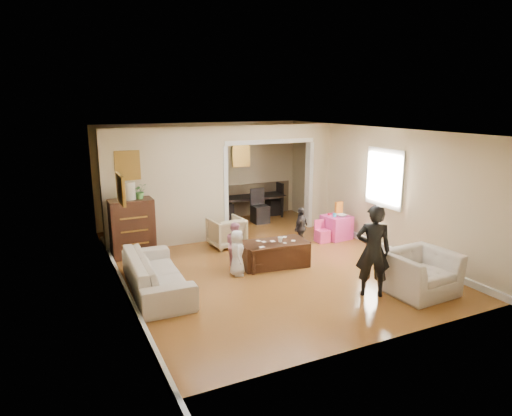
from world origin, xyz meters
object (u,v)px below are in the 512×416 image
adult_person (373,251)px  child_toddler (301,227)px  coffee_table (274,254)px  dining_table (250,206)px  sofa (156,273)px  armchair_front (420,273)px  dresser (132,228)px  coffee_cup (280,240)px  cyan_cup (335,215)px  table_lamp (130,191)px  armchair_back (226,232)px  play_table (336,227)px  child_kneel_a (237,253)px  child_kneel_b (235,244)px

adult_person → child_toddler: size_ratio=1.71×
coffee_table → dining_table: (1.15, 3.63, 0.08)m
sofa → child_toddler: 3.54m
armchair_front → dresser: (-3.95, 3.95, 0.24)m
armchair_front → adult_person: adult_person is taller
sofa → coffee_cup: (2.46, 0.17, 0.21)m
sofa → armchair_front: bearing=-114.6°
cyan_cup → coffee_table: bearing=-156.0°
table_lamp → coffee_table: table_lamp is taller
coffee_table → armchair_front: bearing=-54.2°
armchair_back → coffee_cup: bearing=103.1°
armchair_back → play_table: 2.60m
sofa → coffee_cup: 2.47m
armchair_back → child_toddler: bearing=147.8°
dresser → play_table: size_ratio=2.12×
table_lamp → dining_table: table_lamp is taller
coffee_cup → dining_table: (1.05, 3.68, -0.21)m
armchair_front → sofa: bearing=150.7°
table_lamp → dining_table: bearing=27.9°
table_lamp → coffee_cup: size_ratio=3.38×
armchair_back → adult_person: bearing=104.5°
coffee_cup → cyan_cup: size_ratio=1.33×
armchair_back → child_kneel_a: (-0.45, -1.65, 0.10)m
child_toddler → armchair_front: bearing=69.0°
play_table → adult_person: 3.21m
armchair_front → adult_person: (-0.78, 0.28, 0.41)m
armchair_back → child_kneel_b: (-0.30, -1.20, 0.11)m
coffee_cup → cyan_cup: bearing=26.3°
child_kneel_b → play_table: bearing=-88.1°
armchair_back → cyan_cup: bearing=161.6°
table_lamp → armchair_back: bearing=-7.6°
play_table → cyan_cup: bearing=-153.4°
armchair_back → coffee_table: armchair_back is taller
child_kneel_a → child_kneel_b: child_kneel_b is taller
cyan_cup → armchair_front: bearing=-98.5°
sofa → table_lamp: table_lamp is taller
table_lamp → adult_person: 4.89m
coffee_cup → armchair_front: bearing=-55.3°
armchair_back → cyan_cup: 2.53m
adult_person → cyan_cup: bearing=-81.4°
coffee_table → child_toddler: 1.31m
sofa → cyan_cup: bearing=-73.7°
coffee_cup → play_table: 2.29m
armchair_front → cyan_cup: size_ratio=13.55×
sofa → cyan_cup: 4.55m
coffee_cup → adult_person: 2.00m
dining_table → coffee_cup: bearing=-103.0°
cyan_cup → child_toddler: size_ratio=0.09×
adult_person → child_kneel_a: (-1.64, 1.76, -0.34)m
table_lamp → child_kneel_b: bearing=-41.2°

